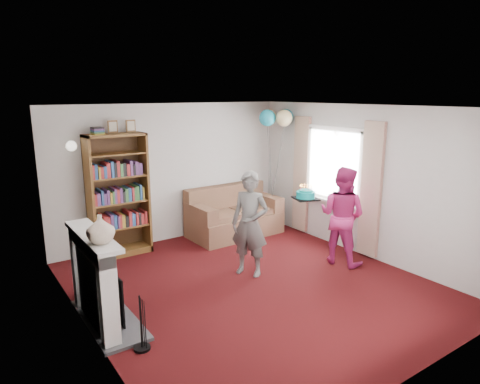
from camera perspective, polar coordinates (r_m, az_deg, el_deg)
ground at (r=6.24m, az=1.70°, el=-12.32°), size 5.00×5.00×0.00m
wall_back at (r=7.93m, az=-9.09°, el=2.55°), size 4.50×0.02×2.50m
wall_left at (r=4.87m, az=-20.19°, el=-4.81°), size 0.02×5.00×2.50m
wall_right at (r=7.36m, az=16.07°, el=1.38°), size 0.02×5.00×2.50m
ceiling at (r=5.64m, az=1.87°, el=11.31°), size 4.50×5.00×0.01m
fireplace at (r=5.35m, az=-18.29°, el=-11.54°), size 0.55×1.80×1.12m
window_bay at (r=7.71m, az=12.36°, el=1.76°), size 0.14×2.02×2.20m
wall_sconce at (r=7.12m, az=-21.57°, el=5.75°), size 0.16×0.23×0.16m
bookcase at (r=7.39m, az=-16.01°, el=-0.59°), size 0.97×0.42×2.25m
sofa at (r=8.27m, az=-0.98°, el=-3.30°), size 1.74×0.92×0.92m
wicker_basket at (r=6.13m, az=-18.21°, el=-11.89°), size 0.39×0.39×0.35m
person_striped at (r=6.34m, az=1.31°, el=-4.28°), size 0.62×0.69×1.57m
person_magenta at (r=6.97m, az=13.45°, el=-3.07°), size 0.79×0.90×1.57m
birthday_cake at (r=6.79m, az=8.75°, el=-0.38°), size 0.35×0.35×0.22m
balloons at (r=8.27m, az=4.88°, el=9.87°), size 0.75×0.75×1.70m
mantel_vase at (r=4.76m, az=-18.12°, el=-4.70°), size 0.36×0.36×0.31m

